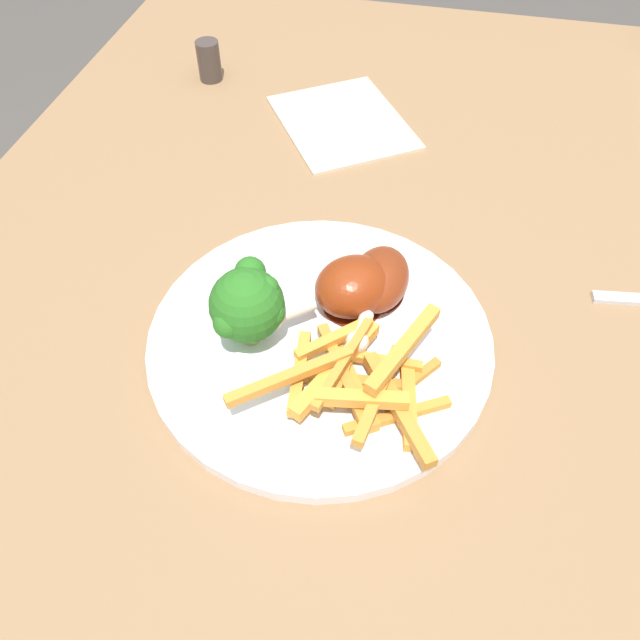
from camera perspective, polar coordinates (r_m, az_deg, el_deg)
The scene contains 9 objects.
ground_plane at distance 1.25m, azimuth 2.06°, elevation -21.50°, with size 6.00×6.00×0.00m, color #4C4742.
dining_table at distance 0.66m, azimuth 3.61°, elevation -3.26°, with size 1.24×0.89×0.75m.
dinner_plate at distance 0.55m, azimuth 0.00°, elevation -1.76°, with size 0.30×0.30×0.01m, color white.
broccoli_floret_front at distance 0.51m, azimuth -6.53°, elevation 1.49°, with size 0.07×0.06×0.07m.
carrot_fries_pile at distance 0.49m, azimuth 3.64°, elevation -5.36°, with size 0.13×0.17×0.04m.
chicken_drumstick_near at distance 0.54m, azimuth 2.69°, elevation 2.88°, with size 0.10×0.11×0.05m.
chicken_drumstick_far at distance 0.56m, azimuth 5.27°, elevation 3.36°, with size 0.12×0.06×0.04m.
napkin at distance 0.80m, azimuth 2.05°, elevation 17.44°, with size 0.17×0.14×0.00m, color beige.
pepper_shaker at distance 0.90m, azimuth -10.01°, elevation 22.10°, with size 0.03×0.03×0.05m, color #423833.
Camera 1 is at (0.40, 0.05, 1.18)m, focal length 35.37 mm.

